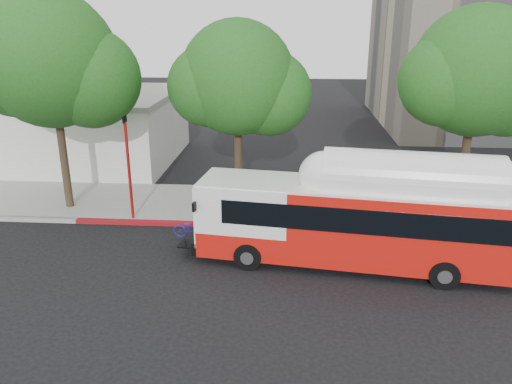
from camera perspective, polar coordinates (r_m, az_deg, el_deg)
ground at (r=18.13m, az=-0.77°, el=-8.95°), size 120.00×120.00×0.00m
sidewalk at (r=24.01m, az=0.54°, el=-1.45°), size 60.00×5.00×0.15m
curb_strip at (r=21.60m, az=0.10°, el=-3.89°), size 60.00×0.30×0.15m
red_curb_segment at (r=21.99m, az=-7.73°, el=-3.62°), size 10.00×0.32×0.16m
street_tree_left at (r=23.72m, az=-21.20°, el=13.27°), size 6.67×5.80×9.74m
street_tree_mid at (r=22.21m, az=-1.05°, el=12.39°), size 5.75×5.00×8.62m
street_tree_right at (r=23.32m, az=24.85°, el=11.86°), size 6.21×5.40×9.18m
low_commercial_bldg at (r=34.24m, az=-22.86°, el=6.98°), size 16.20×10.20×4.25m
transit_bus at (r=18.18m, az=11.18°, el=-3.54°), size 12.04×3.83×3.51m
signal_pole at (r=22.20m, az=-14.32°, el=2.58°), size 0.13×0.45×4.72m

